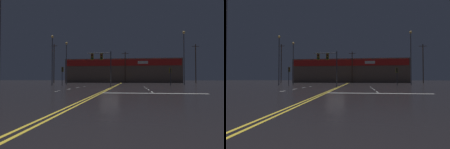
# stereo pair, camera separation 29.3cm
# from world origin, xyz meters

# --- Properties ---
(ground_plane) EXTENTS (200.00, 200.00, 0.00)m
(ground_plane) POSITION_xyz_m (0.00, 0.00, 0.00)
(ground_plane) COLOR black
(road_markings) EXTENTS (15.09, 60.00, 0.01)m
(road_markings) POSITION_xyz_m (1.01, -1.40, 0.00)
(road_markings) COLOR gold
(road_markings) RESTS_ON ground
(traffic_signal_median) EXTENTS (3.66, 0.36, 5.51)m
(traffic_signal_median) POSITION_xyz_m (-1.59, 2.48, 4.18)
(traffic_signal_median) COLOR #38383D
(traffic_signal_median) RESTS_ON ground
(traffic_signal_corner_northeast) EXTENTS (0.42, 0.36, 3.48)m
(traffic_signal_corner_northeast) POSITION_xyz_m (10.51, 11.07, 2.55)
(traffic_signal_corner_northeast) COLOR #38383D
(traffic_signal_corner_northeast) RESTS_ON ground
(traffic_signal_corner_northwest) EXTENTS (0.42, 0.36, 3.73)m
(traffic_signal_corner_northwest) POSITION_xyz_m (-10.98, 10.45, 2.74)
(traffic_signal_corner_northwest) COLOR #38383D
(traffic_signal_corner_northwest) RESTS_ON ground
(streetlight_near_left) EXTENTS (0.56, 0.56, 11.62)m
(streetlight_near_left) POSITION_xyz_m (14.31, 15.33, 7.21)
(streetlight_near_left) COLOR #59595E
(streetlight_near_left) RESTS_ON ground
(streetlight_near_right) EXTENTS (0.56, 0.56, 10.34)m
(streetlight_near_right) POSITION_xyz_m (-12.87, 17.56, 6.52)
(streetlight_near_right) COLOR #59595E
(streetlight_near_right) RESTS_ON ground
(streetlight_median_approach) EXTENTS (0.56, 0.56, 10.84)m
(streetlight_median_approach) POSITION_xyz_m (-14.27, 12.78, 6.79)
(streetlight_median_approach) COLOR #59595E
(streetlight_median_approach) RESTS_ON ground
(streetlight_far_median) EXTENTS (0.56, 0.56, 12.11)m
(streetlight_far_median) POSITION_xyz_m (-12.90, -4.30, 7.47)
(streetlight_far_median) COLOR #59595E
(streetlight_far_median) RESTS_ON ground
(building_backdrop) EXTENTS (38.10, 10.23, 7.88)m
(building_backdrop) POSITION_xyz_m (0.00, 37.58, 3.95)
(building_backdrop) COLOR brown
(building_backdrop) RESTS_ON ground
(utility_pole_row) EXTENTS (47.44, 0.26, 12.87)m
(utility_pole_row) POSITION_xyz_m (-0.39, 31.94, 6.04)
(utility_pole_row) COLOR #4C3828
(utility_pole_row) RESTS_ON ground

